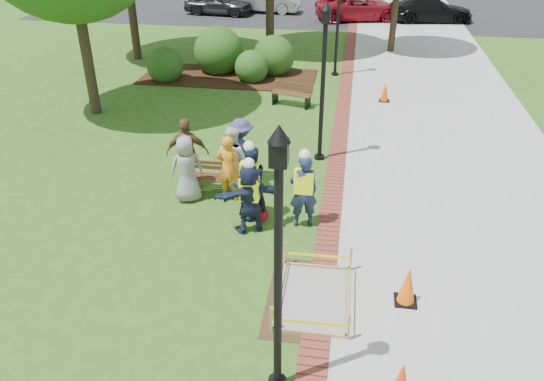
% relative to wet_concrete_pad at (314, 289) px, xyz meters
% --- Properties ---
extents(ground, '(100.00, 100.00, 0.00)m').
position_rel_wet_concrete_pad_xyz_m(ground, '(-1.62, 0.97, -0.23)').
color(ground, '#285116').
rests_on(ground, ground).
extents(sidewalk, '(6.00, 60.00, 0.02)m').
position_rel_wet_concrete_pad_xyz_m(sidewalk, '(3.38, 10.97, -0.22)').
color(sidewalk, '#9E9E99').
rests_on(sidewalk, ground).
extents(brick_edging, '(0.50, 60.00, 0.03)m').
position_rel_wet_concrete_pad_xyz_m(brick_edging, '(0.13, 10.97, -0.22)').
color(brick_edging, maroon).
rests_on(brick_edging, ground).
extents(mulch_bed, '(7.00, 3.00, 0.05)m').
position_rel_wet_concrete_pad_xyz_m(mulch_bed, '(-4.62, 12.97, -0.21)').
color(mulch_bed, '#381E0F').
rests_on(mulch_bed, ground).
extents(parking_lot, '(36.00, 12.00, 0.01)m').
position_rel_wet_concrete_pad_xyz_m(parking_lot, '(-1.62, 27.97, -0.23)').
color(parking_lot, black).
rests_on(parking_lot, ground).
extents(wet_concrete_pad, '(1.73, 2.32, 0.55)m').
position_rel_wet_concrete_pad_xyz_m(wet_concrete_pad, '(0.00, 0.00, 0.00)').
color(wet_concrete_pad, '#47331E').
rests_on(wet_concrete_pad, ground).
extents(bench_near, '(1.42, 0.49, 0.77)m').
position_rel_wet_concrete_pad_xyz_m(bench_near, '(-2.73, 3.60, 0.01)').
color(bench_near, brown).
rests_on(bench_near, ground).
extents(bench_far, '(1.49, 0.80, 0.77)m').
position_rel_wet_concrete_pad_xyz_m(bench_far, '(-1.69, 10.12, 0.01)').
color(bench_far, '#4F2D1B').
rests_on(bench_far, ground).
extents(cone_front, '(0.35, 0.35, 0.69)m').
position_rel_wet_concrete_pad_xyz_m(cone_front, '(1.45, -1.97, 0.10)').
color(cone_front, black).
rests_on(cone_front, ground).
extents(cone_back, '(0.40, 0.40, 0.80)m').
position_rel_wet_concrete_pad_xyz_m(cone_back, '(1.67, 0.17, 0.15)').
color(cone_back, black).
rests_on(cone_back, ground).
extents(cone_far, '(0.36, 0.36, 0.71)m').
position_rel_wet_concrete_pad_xyz_m(cone_far, '(1.56, 11.03, 0.11)').
color(cone_far, black).
rests_on(cone_far, ground).
extents(toolbox, '(0.48, 0.37, 0.21)m').
position_rel_wet_concrete_pad_xyz_m(toolbox, '(-1.52, 2.60, -0.13)').
color(toolbox, '#A50C1E').
rests_on(toolbox, ground).
extents(lamp_near, '(0.28, 0.28, 4.26)m').
position_rel_wet_concrete_pad_xyz_m(lamp_near, '(-0.37, -2.03, 2.25)').
color(lamp_near, black).
rests_on(lamp_near, ground).
extents(lamp_mid, '(0.28, 0.28, 4.26)m').
position_rel_wet_concrete_pad_xyz_m(lamp_mid, '(-0.37, 5.97, 2.25)').
color(lamp_mid, black).
rests_on(lamp_mid, ground).
extents(lamp_far, '(0.28, 0.28, 4.26)m').
position_rel_wet_concrete_pad_xyz_m(lamp_far, '(-0.37, 13.97, 2.25)').
color(lamp_far, black).
rests_on(lamp_far, ground).
extents(shrub_a, '(1.45, 1.45, 1.45)m').
position_rel_wet_concrete_pad_xyz_m(shrub_a, '(-6.99, 12.16, -0.23)').
color(shrub_a, '#214D16').
rests_on(shrub_a, ground).
extents(shrub_b, '(2.03, 2.03, 2.03)m').
position_rel_wet_concrete_pad_xyz_m(shrub_b, '(-5.17, 13.65, -0.23)').
color(shrub_b, '#214D16').
rests_on(shrub_b, ground).
extents(shrub_c, '(1.33, 1.33, 1.33)m').
position_rel_wet_concrete_pad_xyz_m(shrub_c, '(-3.59, 12.62, -0.23)').
color(shrub_c, '#214D16').
rests_on(shrub_c, ground).
extents(shrub_d, '(1.70, 1.70, 1.70)m').
position_rel_wet_concrete_pad_xyz_m(shrub_d, '(-2.90, 13.77, -0.23)').
color(shrub_d, '#214D16').
rests_on(shrub_d, ground).
extents(shrub_e, '(0.86, 0.86, 0.86)m').
position_rel_wet_concrete_pad_xyz_m(shrub_e, '(-4.68, 13.94, -0.23)').
color(shrub_e, '#214D16').
rests_on(shrub_e, ground).
extents(casual_person_a, '(0.63, 0.53, 1.66)m').
position_rel_wet_concrete_pad_xyz_m(casual_person_a, '(-3.33, 3.18, 0.60)').
color(casual_person_a, gray).
rests_on(casual_person_a, ground).
extents(casual_person_b, '(0.56, 0.39, 1.67)m').
position_rel_wet_concrete_pad_xyz_m(casual_person_b, '(-2.36, 3.38, 0.60)').
color(casual_person_b, orange).
rests_on(casual_person_b, ground).
extents(casual_person_c, '(0.64, 0.54, 1.71)m').
position_rel_wet_concrete_pad_xyz_m(casual_person_c, '(-2.37, 3.79, 0.62)').
color(casual_person_c, silver).
rests_on(casual_person_c, ground).
extents(casual_person_d, '(0.63, 0.47, 1.81)m').
position_rel_wet_concrete_pad_xyz_m(casual_person_d, '(-3.53, 3.90, 0.67)').
color(casual_person_d, brown).
rests_on(casual_person_d, ground).
extents(casual_person_e, '(0.65, 0.56, 1.71)m').
position_rel_wet_concrete_pad_xyz_m(casual_person_e, '(-2.25, 4.33, 0.62)').
color(casual_person_e, '#383A63').
rests_on(casual_person_e, ground).
extents(hivis_worker_a, '(0.61, 0.53, 1.77)m').
position_rel_wet_concrete_pad_xyz_m(hivis_worker_a, '(-1.60, 2.09, 0.65)').
color(hivis_worker_a, '#16173A').
rests_on(hivis_worker_a, ground).
extents(hivis_worker_b, '(0.63, 0.50, 1.87)m').
position_rel_wet_concrete_pad_xyz_m(hivis_worker_b, '(-0.47, 2.49, 0.69)').
color(hivis_worker_b, '#18253F').
rests_on(hivis_worker_b, ground).
extents(hivis_worker_c, '(0.68, 0.61, 1.92)m').
position_rel_wet_concrete_pad_xyz_m(hivis_worker_c, '(-1.69, 2.60, 0.72)').
color(hivis_worker_c, '#1D2E4B').
rests_on(hivis_worker_c, ground).
extents(parked_car_a, '(2.55, 4.87, 1.52)m').
position_rel_wet_concrete_pad_xyz_m(parked_car_a, '(-8.16, 25.38, -0.23)').
color(parked_car_a, '#272629').
rests_on(parked_car_a, ground).
extents(parked_car_b, '(2.31, 4.86, 1.55)m').
position_rel_wet_concrete_pad_xyz_m(parked_car_b, '(-5.43, 26.54, -0.23)').
color(parked_car_b, '#A2A1A6').
rests_on(parked_car_b, ground).
extents(parked_car_c, '(3.19, 5.09, 1.54)m').
position_rel_wet_concrete_pad_xyz_m(parked_car_c, '(0.41, 25.13, -0.23)').
color(parked_car_c, maroon).
rests_on(parked_car_c, ground).
extents(parked_car_d, '(2.69, 4.90, 1.51)m').
position_rel_wet_concrete_pad_xyz_m(parked_car_d, '(4.49, 25.29, -0.23)').
color(parked_car_d, black).
rests_on(parked_car_d, ground).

